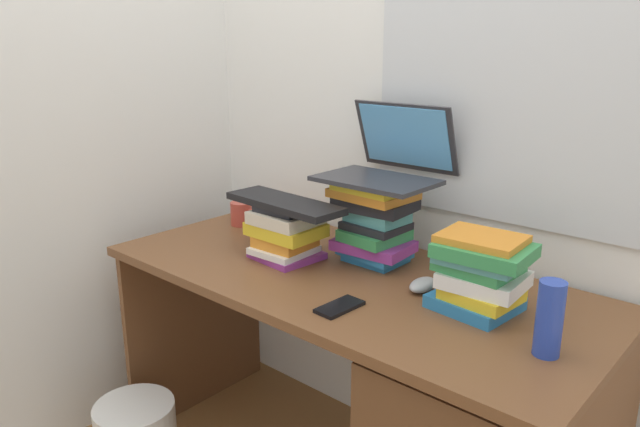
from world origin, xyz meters
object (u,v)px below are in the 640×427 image
Objects in this scene: book_stack_keyboard_riser at (286,232)px; water_bottle at (549,319)px; keyboard at (284,203)px; cell_phone at (340,307)px; computer_mouse at (423,285)px; book_stack_tall at (375,220)px; mug at (242,213)px; book_stack_side at (481,273)px; laptop at (388,162)px.

book_stack_keyboard_riser is 1.27× the size of water_bottle.
cell_phone is (0.37, -0.17, -0.18)m from keyboard.
book_stack_tall is at bearing 157.57° from computer_mouse.
mug is (-0.86, 0.09, 0.03)m from computer_mouse.
mug is at bearing 158.69° from book_stack_keyboard_riser.
book_stack_keyboard_riser is 0.90× the size of book_stack_side.
computer_mouse is at bearing -22.43° from book_stack_tall.
cell_phone is at bearing -70.62° from laptop.
book_stack_side is at bearing -22.81° from laptop.
book_stack_tall is 0.19m from laptop.
laptop reaches higher than book_stack_keyboard_riser.
computer_mouse is (0.25, -0.10, -0.12)m from book_stack_tall.
water_bottle is (0.40, -0.12, 0.07)m from computer_mouse.
mug is 0.67× the size of water_bottle.
book_stack_tall reaches higher than mug.
water_bottle is at bearing -26.76° from book_stack_side.
book_stack_keyboard_riser reaches higher than mug.
computer_mouse is 0.87× the size of mug.
keyboard is at bearing -22.03° from mug.
computer_mouse is (0.25, -0.17, -0.30)m from laptop.
laptop is 2.02× the size of water_bottle.
book_stack_tall is at bearing 40.52° from keyboard.
water_bottle is (0.88, -0.05, -0.10)m from keyboard.
cell_phone is (-0.10, -0.25, -0.01)m from computer_mouse.
book_stack_keyboard_riser is at bearing -144.42° from book_stack_tall.
computer_mouse is at bearing -5.65° from mug.
book_stack_tall reaches higher than keyboard.
mug is (-0.38, 0.15, -0.04)m from book_stack_keyboard_riser.
laptop reaches higher than water_bottle.
book_stack_side reaches higher than mug.
laptop is at bearing 157.19° from book_stack_side.
laptop is at bearing 145.88° from computer_mouse.
mug is 0.83m from cell_phone.
mug is at bearing 161.26° from keyboard.
book_stack_side is at bearing -14.92° from book_stack_tall.
computer_mouse is 0.59× the size of water_bottle.
book_stack_keyboard_riser is 0.63× the size of laptop.
mug reaches higher than cell_phone.
laptop is 0.35m from keyboard.
mug is (-1.04, 0.10, -0.06)m from book_stack_side.
book_stack_side is 0.20m from computer_mouse.
book_stack_side is 0.38m from cell_phone.
book_stack_tall is 0.29m from book_stack_keyboard_riser.
keyboard is 4.04× the size of computer_mouse.
computer_mouse is 0.27m from cell_phone.
book_stack_side reaches higher than cell_phone.
mug is (-0.61, -0.02, -0.09)m from book_stack_tall.
laptop is 2.63× the size of cell_phone.
book_stack_side is 0.25m from water_bottle.
water_bottle reaches higher than mug.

